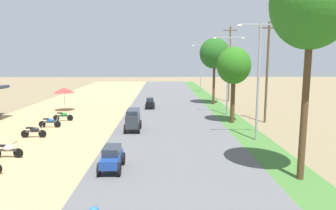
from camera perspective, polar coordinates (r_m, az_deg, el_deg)
The scene contains 17 objects.
parked_motorbike_third at distance 19.78m, azimuth -27.73°, elevation -7.35°, with size 1.80×0.54×0.94m.
parked_motorbike_fourth at distance 23.89m, azimuth -23.70°, elevation -4.44°, with size 1.80×0.54×0.94m.
parked_motorbike_fifth at distance 26.84m, azimuth -21.12°, elevation -2.91°, with size 1.80×0.54×0.94m.
parked_motorbike_sixth at distance 29.29m, azimuth -18.90°, elevation -1.86°, with size 1.80×0.54×0.94m.
vendor_umbrella at distance 34.58m, azimuth -18.80°, elevation 2.63°, with size 2.20×2.20×2.52m.
median_tree_nearest at distance 15.25m, azimuth 25.21°, elevation 16.76°, with size 3.57×3.57×10.07m.
median_tree_second at distance 27.07m, azimuth 12.15°, elevation 7.08°, with size 2.91×2.91×6.61m.
median_tree_third at distance 37.83m, azimuth 8.65°, elevation 9.46°, with size 3.59×3.59×8.07m.
streetlamp_near at distance 21.60m, azimuth 16.52°, elevation 5.58°, with size 3.16×0.20×7.97m.
streetlamp_mid at distance 30.90m, azimuth 11.12°, elevation 6.41°, with size 3.16×0.20×7.77m.
streetlamp_far at distance 52.10m, azimuth 6.12°, elevation 7.47°, with size 3.16×0.20×7.91m.
utility_pole_near at distance 40.91m, azimuth 11.37°, elevation 7.65°, with size 1.80×0.20×9.73m.
utility_pole_far at distance 28.23m, azimuth 17.98°, elevation 6.01°, with size 1.80×0.20×8.76m.
car_sedan_blue at distance 15.94m, azimuth -10.43°, elevation -9.50°, with size 1.10×2.26×1.19m.
car_van_charcoal at distance 23.95m, azimuth -6.55°, elevation -2.58°, with size 1.19×2.41×1.67m.
car_hatchback_black at distance 34.53m, azimuth -3.37°, elevation 0.46°, with size 1.04×2.00×1.23m.
motorbike_ahead_second at distance 28.45m, azimuth -6.40°, elevation -1.70°, with size 0.54×1.80×0.94m.
Camera 1 is at (-0.71, -4.41, 5.68)m, focal length 32.73 mm.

